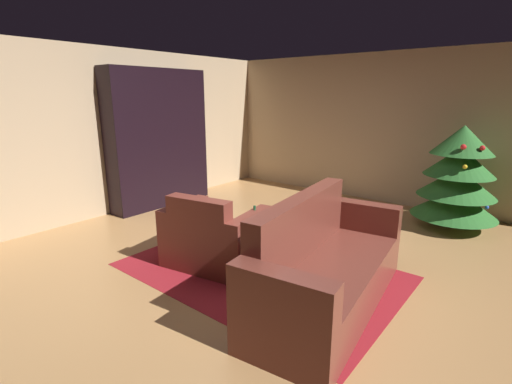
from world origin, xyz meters
TOP-DOWN VIEW (x-y plane):
  - ground_plane at (0.00, 0.00)m, footprint 7.72×7.72m
  - wall_back at (0.00, 3.25)m, footprint 6.15×0.06m
  - wall_left at (-3.04, 0.00)m, footprint 0.06×6.56m
  - area_rug at (0.05, -0.23)m, footprint 2.82×1.87m
  - bookshelf_unit at (-2.79, 0.80)m, footprint 0.38×1.76m
  - armchair_red at (-0.45, -0.41)m, footprint 1.13×0.92m
  - couch_red at (0.88, -0.35)m, footprint 1.02×2.13m
  - coffee_table at (-0.01, -0.31)m, footprint 0.61×0.61m
  - book_stack_on_table at (0.00, -0.34)m, footprint 0.21×0.18m
  - bottle_on_table at (-0.08, -0.16)m, footprint 0.07×0.07m
  - decorated_tree at (1.32, 2.53)m, footprint 1.12×1.12m

SIDE VIEW (x-z plane):
  - ground_plane at x=0.00m, z-range 0.00..0.00m
  - area_rug at x=0.05m, z-range 0.00..0.01m
  - armchair_red at x=-0.45m, z-range -0.11..0.71m
  - couch_red at x=0.88m, z-range -0.16..0.81m
  - coffee_table at x=-0.01m, z-range 0.17..0.59m
  - book_stack_on_table at x=0.00m, z-range 0.43..0.51m
  - bottle_on_table at x=-0.08m, z-range 0.40..0.66m
  - decorated_tree at x=1.32m, z-range 0.01..1.44m
  - bookshelf_unit at x=-2.79m, z-range -0.03..2.19m
  - wall_back at x=0.00m, z-range 0.00..2.51m
  - wall_left at x=-3.04m, z-range 0.00..2.51m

